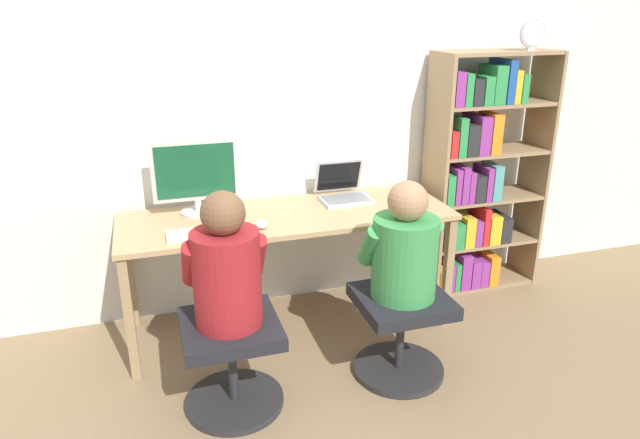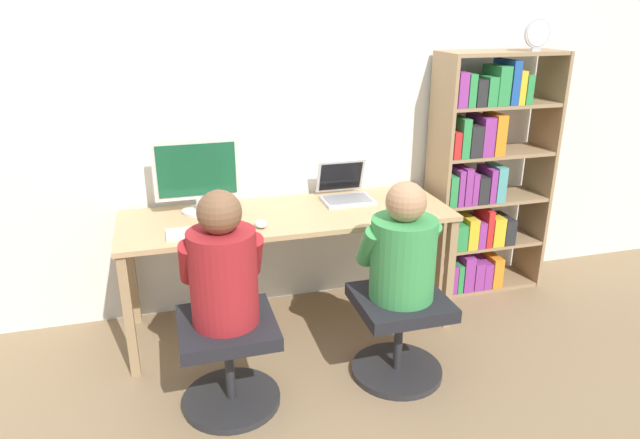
% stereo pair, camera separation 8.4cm
% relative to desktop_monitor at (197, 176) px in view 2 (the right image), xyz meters
% --- Properties ---
extents(ground_plane, '(14.00, 14.00, 0.00)m').
position_rel_desktop_monitor_xyz_m(ground_plane, '(0.51, -0.51, -0.99)').
color(ground_plane, '#846B4C').
extents(wall_back, '(10.00, 0.05, 2.60)m').
position_rel_desktop_monitor_xyz_m(wall_back, '(0.51, 0.22, 0.31)').
color(wall_back, silver).
rests_on(wall_back, ground_plane).
extents(desk, '(1.98, 0.67, 0.76)m').
position_rel_desktop_monitor_xyz_m(desk, '(0.51, -0.18, -0.30)').
color(desk, tan).
rests_on(desk, ground_plane).
extents(desktop_monitor, '(0.51, 0.21, 0.45)m').
position_rel_desktop_monitor_xyz_m(desktop_monitor, '(0.00, 0.00, 0.00)').
color(desktop_monitor, beige).
rests_on(desktop_monitor, desk).
extents(laptop, '(0.32, 0.31, 0.24)m').
position_rel_desktop_monitor_xyz_m(laptop, '(0.92, -0.02, -0.18)').
color(laptop, '#B7B7BC').
rests_on(laptop, desk).
extents(keyboard, '(0.45, 0.14, 0.03)m').
position_rel_desktop_monitor_xyz_m(keyboard, '(0.02, -0.36, -0.21)').
color(keyboard, silver).
rests_on(keyboard, desk).
extents(computer_mouse_by_keyboard, '(0.07, 0.10, 0.04)m').
position_rel_desktop_monitor_xyz_m(computer_mouse_by_keyboard, '(0.31, -0.35, -0.21)').
color(computer_mouse_by_keyboard, silver).
rests_on(computer_mouse_by_keyboard, desk).
extents(office_chair_left, '(0.50, 0.50, 0.48)m').
position_rel_desktop_monitor_xyz_m(office_chair_left, '(0.04, -0.85, -0.70)').
color(office_chair_left, '#262628').
rests_on(office_chair_left, ground_plane).
extents(office_chair_right, '(0.50, 0.50, 0.48)m').
position_rel_desktop_monitor_xyz_m(office_chair_right, '(0.96, -0.85, -0.70)').
color(office_chair_right, '#262628').
rests_on(office_chair_right, ground_plane).
extents(person_at_monitor, '(0.40, 0.34, 0.67)m').
position_rel_desktop_monitor_xyz_m(person_at_monitor, '(0.04, -0.85, -0.21)').
color(person_at_monitor, maroon).
rests_on(person_at_monitor, office_chair_left).
extents(person_at_laptop, '(0.42, 0.34, 0.63)m').
position_rel_desktop_monitor_xyz_m(person_at_laptop, '(0.96, -0.85, -0.24)').
color(person_at_laptop, '#388C47').
rests_on(person_at_laptop, office_chair_right).
extents(bookshelf, '(0.82, 0.33, 1.66)m').
position_rel_desktop_monitor_xyz_m(bookshelf, '(1.89, -0.03, -0.18)').
color(bookshelf, '#997A56').
rests_on(bookshelf, ground_plane).
extents(desk_clock, '(0.18, 0.03, 0.20)m').
position_rel_desktop_monitor_xyz_m(desk_clock, '(2.14, -0.11, 0.78)').
color(desk_clock, '#B2B2B7').
rests_on(desk_clock, bookshelf).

